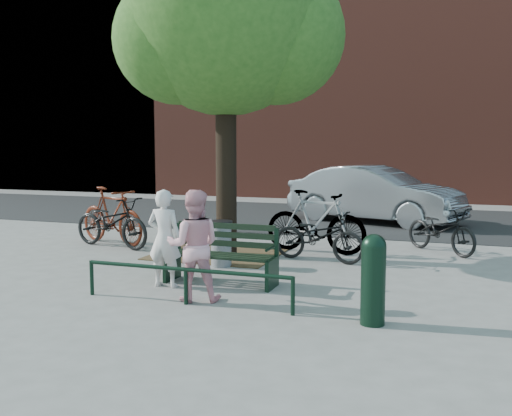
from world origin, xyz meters
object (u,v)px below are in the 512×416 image
at_px(person_right, 194,246).
at_px(bollard, 373,276).
at_px(park_bench, 222,253).
at_px(litter_bin, 221,243).
at_px(person_left, 165,238).
at_px(parked_car, 375,194).
at_px(bicycle_c, 319,236).

distance_m(person_right, bollard, 2.50).
bearing_deg(park_bench, litter_bin, 113.68).
xyz_separation_m(park_bench, person_left, (-0.74, -0.50, 0.27)).
distance_m(litter_bin, parked_car, 6.95).
distance_m(person_left, parked_car, 8.59).
bearing_deg(person_left, bollard, 164.43).
relative_size(person_right, litter_bin, 1.89).
distance_m(park_bench, parked_car, 7.96).
xyz_separation_m(park_bench, bollard, (2.51, -1.32, 0.11)).
bearing_deg(person_right, bollard, 153.63).
distance_m(park_bench, person_right, 1.10).
height_order(litter_bin, bicycle_c, bicycle_c).
xyz_separation_m(park_bench, person_right, (0.02, -1.06, 0.29)).
bearing_deg(litter_bin, bollard, -39.26).
height_order(park_bench, person_right, person_right).
bearing_deg(person_right, park_bench, -109.30).
relative_size(bollard, bicycle_c, 0.62).
distance_m(park_bench, bicycle_c, 2.39).
xyz_separation_m(person_left, bicycle_c, (1.76, 2.65, -0.27)).
distance_m(person_left, litter_bin, 1.69).
relative_size(park_bench, litter_bin, 2.13).
xyz_separation_m(person_right, bicycle_c, (1.01, 3.21, -0.30)).
height_order(park_bench, bollard, bollard).
bearing_deg(park_bench, person_left, -145.94).
bearing_deg(bicycle_c, person_right, 173.85).
bearing_deg(parked_car, bollard, -153.75).
bearing_deg(bollard, parked_car, 97.56).
height_order(person_left, litter_bin, person_left).
distance_m(park_bench, bollard, 2.83).
relative_size(person_left, person_right, 0.96).
height_order(bollard, litter_bin, bollard).
relative_size(park_bench, person_right, 1.13).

